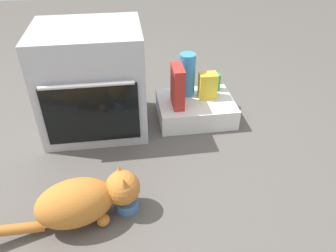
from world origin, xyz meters
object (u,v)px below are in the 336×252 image
object	(u,v)px
soda_can	(216,82)
cereal_box	(178,87)
oven	(92,81)
water_bottle	(187,75)
cat	(84,200)
pantry_cabinet	(195,109)
snack_bag	(208,86)
food_bowl	(127,203)

from	to	relation	value
soda_can	cereal_box	xyz separation A→B (m)	(-0.31, -0.18, 0.08)
oven	water_bottle	world-z (taller)	oven
soda_can	cereal_box	world-z (taller)	cereal_box
cat	cereal_box	bearing A→B (deg)	40.71
cat	cereal_box	world-z (taller)	cereal_box
cat	soda_can	size ratio (longest dim) A/B	6.42
soda_can	water_bottle	distance (m)	0.24
pantry_cabinet	snack_bag	distance (m)	0.19
oven	food_bowl	size ratio (longest dim) A/B	5.72
food_bowl	water_bottle	size ratio (longest dim) A/B	0.40
cereal_box	water_bottle	size ratio (longest dim) A/B	0.93
cereal_box	oven	bearing A→B (deg)	175.37
soda_can	water_bottle	bearing A→B (deg)	-171.74
pantry_cabinet	food_bowl	world-z (taller)	pantry_cabinet
cereal_box	water_bottle	xyz separation A→B (m)	(0.09, 0.15, 0.01)
oven	cat	distance (m)	0.84
oven	snack_bag	xyz separation A→B (m)	(0.77, 0.03, -0.11)
food_bowl	cereal_box	distance (m)	0.86
oven	pantry_cabinet	xyz separation A→B (m)	(0.68, 0.00, -0.27)
food_bowl	cat	xyz separation A→B (m)	(-0.20, -0.04, 0.10)
food_bowl	cat	size ratio (longest dim) A/B	0.16
oven	cereal_box	size ratio (longest dim) A/B	2.45
cat	cereal_box	distance (m)	0.97
snack_bag	cereal_box	xyz separation A→B (m)	(-0.22, -0.08, 0.05)
pantry_cabinet	cat	size ratio (longest dim) A/B	0.68
food_bowl	cat	world-z (taller)	cat
oven	snack_bag	distance (m)	0.78
oven	snack_bag	size ratio (longest dim) A/B	3.81
snack_bag	water_bottle	distance (m)	0.16
soda_can	cat	bearing A→B (deg)	-133.07
food_bowl	water_bottle	xyz separation A→B (m)	(0.47, 0.87, 0.26)
oven	cat	bearing A→B (deg)	-92.03
cat	pantry_cabinet	bearing A→B (deg)	36.26
pantry_cabinet	cereal_box	distance (m)	0.26
oven	cereal_box	world-z (taller)	oven
cat	food_bowl	bearing A→B (deg)	-0.00
oven	cereal_box	distance (m)	0.55
oven	cereal_box	xyz separation A→B (m)	(0.54, -0.04, -0.06)
food_bowl	soda_can	size ratio (longest dim) A/B	1.00
water_bottle	snack_bag	bearing A→B (deg)	-27.29
water_bottle	oven	bearing A→B (deg)	-170.96
cereal_box	cat	bearing A→B (deg)	-126.70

